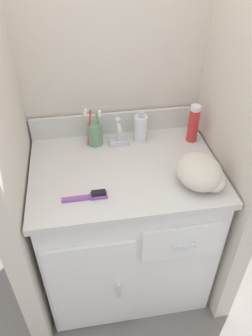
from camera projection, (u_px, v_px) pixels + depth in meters
name	position (u px, v px, depth m)	size (l,w,h in m)	color
ground_plane	(125.00, 274.00, 1.94)	(6.00, 6.00, 0.00)	slate
wall_back	(113.00, 73.00, 1.52)	(1.01, 0.08, 2.20)	beige
wall_right	(239.00, 100.00, 1.31)	(0.08, 0.68, 2.20)	beige
vanity	(125.00, 226.00, 1.67)	(0.83, 0.61, 0.81)	white
backsplash	(116.00, 123.00, 1.62)	(0.83, 0.02, 0.11)	silver
sink_faucet	(119.00, 135.00, 1.54)	(0.09, 0.09, 0.14)	silver
toothbrush_cup	(95.00, 133.00, 1.54)	(0.08, 0.07, 0.20)	gray
soap_dispenser	(141.00, 128.00, 1.56)	(0.06, 0.07, 0.16)	white
shaving_cream_can	(193.00, 124.00, 1.54)	(0.05, 0.05, 0.19)	red
hairbrush	(91.00, 196.00, 1.28)	(0.18, 0.03, 0.03)	purple
hand_towel	(202.00, 173.00, 1.32)	(0.19, 0.22, 0.11)	beige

